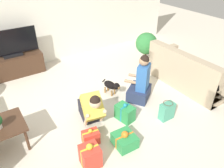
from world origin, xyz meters
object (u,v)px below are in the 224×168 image
(tv, at_px, (10,45))
(gift_box_d, at_px, (125,113))
(person_kneeling, at_px, (91,108))
(sofa_right, at_px, (188,73))
(potted_plant_corner_right, at_px, (146,45))
(tv_console, at_px, (16,65))
(person_sitting, at_px, (141,84))
(gift_box_a, at_px, (125,140))
(gift_box_b, at_px, (91,137))
(gift_box_c, at_px, (90,156))
(dog, at_px, (112,86))
(gift_bag_a, at_px, (167,111))

(tv, xyz_separation_m, gift_box_d, (1.22, -2.78, -0.63))
(gift_box_d, bearing_deg, person_kneeling, 154.17)
(sofa_right, height_order, potted_plant_corner_right, potted_plant_corner_right)
(tv_console, distance_m, person_sitting, 3.06)
(tv_console, relative_size, potted_plant_corner_right, 1.45)
(gift_box_a, relative_size, gift_box_b, 1.28)
(sofa_right, bearing_deg, gift_box_a, 106.96)
(tv, height_order, gift_box_a, tv)
(gift_box_b, bearing_deg, tv, 98.42)
(potted_plant_corner_right, bearing_deg, sofa_right, -83.42)
(gift_box_a, xyz_separation_m, gift_box_d, (0.37, 0.49, 0.04))
(gift_box_b, bearing_deg, gift_box_c, -119.54)
(dog, xyz_separation_m, gift_box_b, (-1.02, -0.95, -0.10))
(dog, bearing_deg, person_kneeling, -161.04)
(dog, relative_size, gift_box_b, 1.67)
(tv_console, relative_size, tv, 1.04)
(tv_console, xyz_separation_m, person_sitting, (1.87, -2.42, 0.10))
(sofa_right, xyz_separation_m, gift_box_d, (-1.88, -0.19, -0.15))
(sofa_right, height_order, gift_box_b, sofa_right)
(potted_plant_corner_right, bearing_deg, gift_box_b, -147.32)
(person_kneeling, height_order, person_sitting, person_sitting)
(potted_plant_corner_right, bearing_deg, gift_bag_a, -120.43)
(person_kneeling, bearing_deg, tv, 116.52)
(potted_plant_corner_right, height_order, gift_box_b, potted_plant_corner_right)
(potted_plant_corner_right, relative_size, person_kneeling, 1.14)
(sofa_right, height_order, gift_bag_a, sofa_right)
(person_sitting, relative_size, gift_box_b, 3.42)
(tv_console, bearing_deg, dog, -53.70)
(sofa_right, distance_m, potted_plant_corner_right, 1.30)
(person_kneeling, xyz_separation_m, gift_box_c, (-0.45, -0.77, -0.15))
(sofa_right, bearing_deg, gift_box_b, 97.49)
(sofa_right, distance_m, person_kneeling, 2.42)
(tv_console, relative_size, gift_box_b, 4.46)
(sofa_right, height_order, tv_console, sofa_right)
(person_sitting, bearing_deg, gift_box_a, 5.04)
(gift_box_a, xyz_separation_m, gift_box_b, (-0.42, 0.33, 0.01))
(dog, distance_m, gift_box_d, 0.83)
(sofa_right, relative_size, tv_console, 1.44)
(sofa_right, relative_size, dog, 3.84)
(person_kneeling, height_order, gift_box_c, person_kneeling)
(potted_plant_corner_right, xyz_separation_m, person_sitting, (-1.08, -1.10, -0.22))
(person_sitting, height_order, gift_box_c, person_sitting)
(dog, bearing_deg, gift_box_b, -152.67)
(person_sitting, distance_m, gift_box_d, 0.77)
(person_kneeling, xyz_separation_m, gift_bag_a, (1.18, -0.66, -0.15))
(gift_box_d, xyz_separation_m, gift_bag_a, (0.64, -0.40, 0.02))
(potted_plant_corner_right, height_order, gift_bag_a, potted_plant_corner_right)
(gift_box_c, bearing_deg, gift_box_b, 60.46)
(tv_console, relative_size, person_sitting, 1.30)
(tv, height_order, gift_box_d, tv)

